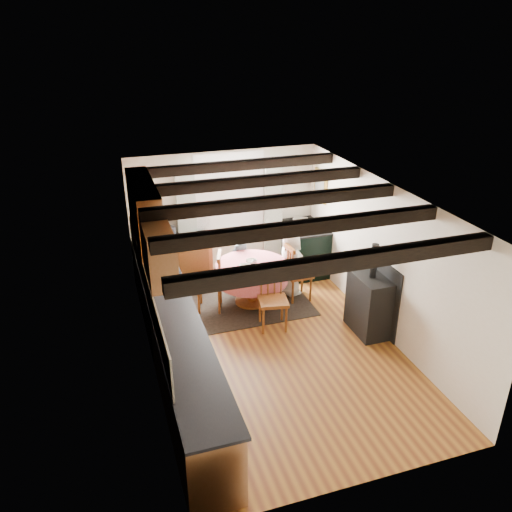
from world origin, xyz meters
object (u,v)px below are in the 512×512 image
object	(u,v)px
chair_near	(273,299)
chair_right	(298,272)
dining_table	(252,284)
child_right	(290,263)
child_far	(240,260)
cast_iron_stove	(371,289)
cup	(255,262)
aga_range	(305,248)
chair_left	(209,282)

from	to	relation	value
chair_near	chair_right	size ratio (longest dim) A/B	1.00
dining_table	child_right	world-z (taller)	child_right
dining_table	child_far	bearing A→B (deg)	90.76
child_far	child_right	xyz separation A→B (m)	(0.77, -0.58, 0.09)
chair_near	cast_iron_stove	world-z (taller)	cast_iron_stove
chair_near	child_right	size ratio (longest dim) A/B	0.85
dining_table	chair_right	bearing A→B (deg)	-5.08
child_far	cup	world-z (taller)	child_far
cast_iron_stove	child_far	world-z (taller)	cast_iron_stove
aga_range	cast_iron_stove	size ratio (longest dim) A/B	0.70
chair_left	child_far	bearing A→B (deg)	150.13
cast_iron_stove	child_right	size ratio (longest dim) A/B	1.23
chair_near	cup	xyz separation A→B (m)	(-0.04, 0.83, 0.27)
chair_near	cast_iron_stove	xyz separation A→B (m)	(1.40, -0.56, 0.23)
aga_range	dining_table	bearing A→B (deg)	-146.26
cast_iron_stove	child_far	size ratio (longest dim) A/B	1.43
cast_iron_stove	child_far	distance (m)	2.61
cast_iron_stove	chair_left	bearing A→B (deg)	147.31
chair_left	cast_iron_stove	xyz separation A→B (m)	(2.24, -1.44, 0.23)
chair_near	child_right	xyz separation A→B (m)	(0.67, 0.98, 0.09)
aga_range	cast_iron_stove	world-z (taller)	cast_iron_stove
cast_iron_stove	chair_right	bearing A→B (deg)	116.21
chair_near	child_far	size ratio (longest dim) A/B	1.00
chair_near	aga_range	size ratio (longest dim) A/B	1.00
chair_right	aga_range	distance (m)	1.14
child_right	cup	bearing A→B (deg)	90.14
chair_right	child_far	world-z (taller)	child_far
chair_near	cup	world-z (taller)	chair_near
dining_table	chair_near	bearing A→B (deg)	-84.22
dining_table	aga_range	xyz separation A→B (m)	(1.38, 0.92, 0.11)
child_right	child_far	bearing A→B (deg)	41.88
dining_table	chair_left	bearing A→B (deg)	178.19
cup	child_right	bearing A→B (deg)	11.18
chair_right	child_right	size ratio (longest dim) A/B	0.85
chair_right	aga_range	bearing A→B (deg)	-30.44
aga_range	cup	world-z (taller)	aga_range
chair_left	chair_near	bearing A→B (deg)	61.13
dining_table	chair_near	distance (m)	0.87
chair_right	cast_iron_stove	xyz separation A→B (m)	(0.66, -1.34, 0.23)
cup	child_far	bearing A→B (deg)	94.46
chair_near	chair_right	xyz separation A→B (m)	(0.75, 0.78, -0.00)
cup	chair_left	bearing A→B (deg)	177.09
dining_table	child_right	bearing A→B (deg)	9.27
chair_right	cast_iron_stove	distance (m)	1.51
dining_table	cast_iron_stove	bearing A→B (deg)	-43.48
cup	dining_table	bearing A→B (deg)	160.29
aga_range	child_far	size ratio (longest dim) A/B	1.00
chair_left	child_right	distance (m)	1.51
child_right	cup	xyz separation A→B (m)	(-0.71, -0.14, 0.18)
dining_table	child_right	distance (m)	0.81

